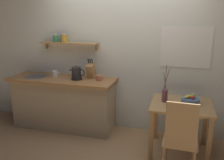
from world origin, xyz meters
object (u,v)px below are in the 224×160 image
(dining_chair_near, at_px, (181,137))
(knife_block, at_px, (91,70))
(coffee_mug_spare, at_px, (99,78))
(twig_vase, at_px, (165,95))
(coffee_mug_by_sink, at_px, (55,74))
(dining_table, at_px, (181,112))
(fruit_bowl, at_px, (191,100))
(electric_kettle, at_px, (77,73))

(dining_chair_near, distance_m, knife_block, 1.88)
(dining_chair_near, distance_m, coffee_mug_spare, 1.65)
(twig_vase, distance_m, coffee_mug_by_sink, 1.92)
(dining_table, xyz_separation_m, knife_block, (-1.50, 0.40, 0.42))
(fruit_bowl, distance_m, electric_kettle, 1.83)
(twig_vase, xyz_separation_m, coffee_mug_spare, (-1.07, 0.27, 0.10))
(knife_block, relative_size, coffee_mug_spare, 2.69)
(fruit_bowl, height_order, twig_vase, twig_vase)
(coffee_mug_by_sink, bearing_deg, twig_vase, -9.21)
(twig_vase, xyz_separation_m, electric_kettle, (-1.46, 0.24, 0.16))
(dining_table, bearing_deg, knife_block, 165.12)
(dining_table, bearing_deg, twig_vase, 175.35)
(coffee_mug_spare, bearing_deg, fruit_bowl, -10.22)
(fruit_bowl, height_order, coffee_mug_by_sink, coffee_mug_by_sink)
(fruit_bowl, bearing_deg, knife_block, 167.23)
(twig_vase, relative_size, coffee_mug_by_sink, 3.94)
(coffee_mug_spare, bearing_deg, coffee_mug_by_sink, 177.43)
(electric_kettle, relative_size, coffee_mug_spare, 2.10)
(dining_chair_near, height_order, twig_vase, twig_vase)
(electric_kettle, height_order, knife_block, knife_block)
(dining_table, bearing_deg, dining_chair_near, -89.48)
(coffee_mug_by_sink, distance_m, coffee_mug_spare, 0.82)
(twig_vase, distance_m, electric_kettle, 1.48)
(dining_table, relative_size, knife_block, 2.47)
(fruit_bowl, bearing_deg, coffee_mug_by_sink, 172.55)
(knife_block, distance_m, coffee_mug_spare, 0.23)
(twig_vase, height_order, electric_kettle, twig_vase)
(dining_table, height_order, coffee_mug_spare, coffee_mug_spare)
(electric_kettle, distance_m, coffee_mug_spare, 0.39)
(fruit_bowl, relative_size, twig_vase, 0.47)
(fruit_bowl, bearing_deg, twig_vase, -177.86)
(coffee_mug_by_sink, bearing_deg, fruit_bowl, -7.45)
(electric_kettle, bearing_deg, fruit_bowl, -7.11)
(dining_chair_near, bearing_deg, knife_block, 145.80)
(dining_table, bearing_deg, coffee_mug_by_sink, 171.30)
(dining_chair_near, distance_m, electric_kettle, 1.97)
(dining_chair_near, height_order, fruit_bowl, dining_chair_near)
(electric_kettle, bearing_deg, knife_block, 34.83)
(knife_block, bearing_deg, dining_table, -14.88)
(knife_block, height_order, coffee_mug_spare, knife_block)
(dining_chair_near, height_order, electric_kettle, electric_kettle)
(twig_vase, bearing_deg, fruit_bowl, 2.14)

